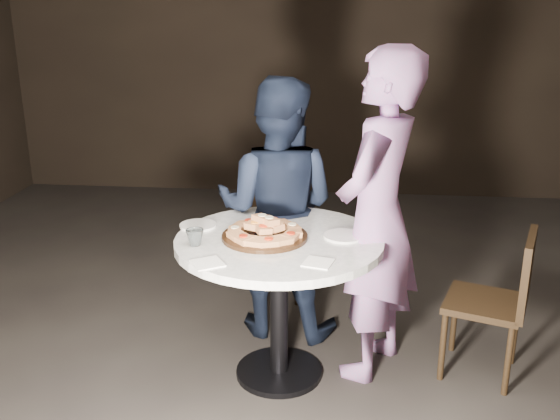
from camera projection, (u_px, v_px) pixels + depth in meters
The scene contains 13 objects.
floor at pixel (263, 377), 3.31m from camera, with size 7.00×7.00×0.00m, color black.
table at pixel (279, 265), 3.14m from camera, with size 1.35×1.35×0.78m.
serving_board at pixel (265, 236), 3.09m from camera, with size 0.43×0.43×0.02m, color black.
focaccia_pile at pixel (265, 229), 3.08m from camera, with size 0.38×0.38×0.10m.
plate_left at pixel (198, 225), 3.26m from camera, with size 0.19×0.19×0.01m, color white.
plate_right at pixel (344, 236), 3.11m from camera, with size 0.20×0.20×0.01m, color white.
water_glass at pixel (195, 237), 2.99m from camera, with size 0.09×0.09×0.08m, color silver.
napkin_near at pixel (207, 263), 2.79m from camera, with size 0.13×0.13×0.01m, color white.
napkin_far at pixel (318, 263), 2.79m from camera, with size 0.12×0.12×0.01m, color white.
chair_far at pixel (280, 234), 4.11m from camera, with size 0.46×0.47×0.77m.
chair_right at pixel (502, 295), 3.19m from camera, with size 0.50×0.49×0.81m.
diner_navy at pixel (277, 209), 3.60m from camera, with size 0.74×0.58×1.52m, color black.
diner_teal at pixel (377, 218), 3.16m from camera, with size 0.62×0.41×1.71m, color slate.
Camera 1 is at (0.37, -2.84, 1.88)m, focal length 40.00 mm.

